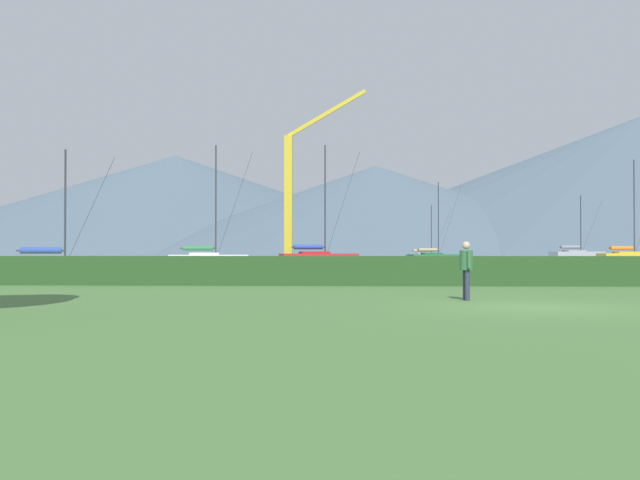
# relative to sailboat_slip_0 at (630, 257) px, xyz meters

# --- Properties ---
(ground_plane) EXTENTS (1000.00, 1000.00, 0.00)m
(ground_plane) POSITION_rel_sailboat_slip_0_xyz_m (-26.99, -64.49, -0.67)
(ground_plane) COLOR #477038
(harbor_water) EXTENTS (320.00, 246.00, 0.00)m
(harbor_water) POSITION_rel_sailboat_slip_0_xyz_m (-26.99, 72.51, -0.67)
(harbor_water) COLOR slate
(harbor_water) RESTS_ON ground_plane
(hedge_line) EXTENTS (80.00, 1.20, 1.17)m
(hedge_line) POSITION_rel_sailboat_slip_0_xyz_m (-26.99, -53.49, -0.08)
(hedge_line) COLOR #284C23
(hedge_line) RESTS_ON ground_plane
(sailboat_slip_0) EXTENTS (7.99, 3.33, 11.59)m
(sailboat_slip_0) POSITION_rel_sailboat_slip_0_xyz_m (0.00, 0.00, 0.00)
(sailboat_slip_0) COLOR gold
(sailboat_slip_0) RESTS_ON harbor_water
(sailboat_slip_1) EXTENTS (9.11, 4.53, 9.50)m
(sailboat_slip_1) POSITION_rel_sailboat_slip_0_xyz_m (2.05, 25.35, 0.06)
(sailboat_slip_1) COLOR #9E9EA3
(sailboat_slip_1) RESTS_ON harbor_water
(sailboat_slip_2) EXTENTS (8.25, 4.25, 11.05)m
(sailboat_slip_2) POSITION_rel_sailboat_slip_0_xyz_m (-34.21, -16.41, 0.01)
(sailboat_slip_2) COLOR red
(sailboat_slip_2) RESTS_ON harbor_water
(sailboat_slip_3) EXTENTS (7.03, 3.63, 9.36)m
(sailboat_slip_3) POSITION_rel_sailboat_slip_0_xyz_m (-21.50, 2.42, -0.09)
(sailboat_slip_3) COLOR #236B38
(sailboat_slip_3) RESTS_ON harbor_water
(sailboat_slip_5) EXTENTS (7.68, 3.20, 10.18)m
(sailboat_slip_5) POSITION_rel_sailboat_slip_0_xyz_m (-43.12, -22.58, -0.04)
(sailboat_slip_5) COLOR white
(sailboat_slip_5) RESTS_ON harbor_water
(sailboat_slip_8) EXTENTS (6.71, 3.63, 7.12)m
(sailboat_slip_8) POSITION_rel_sailboat_slip_0_xyz_m (-47.99, -42.29, -0.13)
(sailboat_slip_8) COLOR gold
(sailboat_slip_8) RESTS_ON harbor_water
(sailboat_slip_9) EXTENTS (6.60, 2.27, 7.37)m
(sailboat_slip_9) POSITION_rel_sailboat_slip_0_xyz_m (-21.11, 13.15, -0.13)
(sailboat_slip_9) COLOR #9E9EA3
(sailboat_slip_9) RESTS_ON harbor_water
(person_seated_viewer) EXTENTS (0.36, 0.57, 1.65)m
(person_seated_viewer) POSITION_rel_sailboat_slip_0_xyz_m (-28.29, -62.07, 0.30)
(person_seated_viewer) COLOR #2D3347
(person_seated_viewer) RESTS_ON ground_plane
(dock_crane) EXTENTS (8.81, 2.00, 17.54)m
(dock_crane) POSITION_rel_sailboat_slip_0_xyz_m (-37.27, -10.00, 5.27)
(dock_crane) COLOR #333338
(dock_crane) RESTS_ON ground_plane
(distant_hill_central_peak) EXTENTS (292.32, 292.32, 50.71)m
(distant_hill_central_peak) POSITION_rel_sailboat_slip_0_xyz_m (-121.53, 290.07, 24.69)
(distant_hill_central_peak) COLOR #4C6070
(distant_hill_central_peak) RESTS_ON ground_plane
(distant_hill_east_ridge) EXTENTS (206.29, 206.29, 36.63)m
(distant_hill_east_ridge) POSITION_rel_sailboat_slip_0_xyz_m (-20.28, 218.95, 17.64)
(distant_hill_east_ridge) COLOR #4C6070
(distant_hill_east_ridge) RESTS_ON ground_plane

